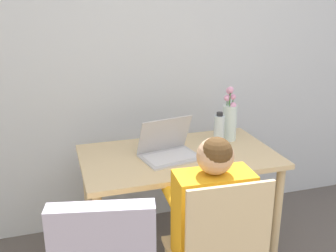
{
  "coord_description": "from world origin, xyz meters",
  "views": [
    {
      "loc": [
        -0.84,
        -0.4,
        1.63
      ],
      "look_at": [
        -0.21,
        1.64,
        0.91
      ],
      "focal_mm": 42.0,
      "sensor_mm": 36.0,
      "label": 1
    }
  ],
  "objects_px": {
    "laptop": "(168,148)",
    "water_bottle": "(219,130)",
    "person_seated": "(209,212)",
    "flower_vase": "(230,119)"
  },
  "relations": [
    {
      "from": "laptop",
      "to": "water_bottle",
      "type": "distance_m",
      "value": 0.36
    },
    {
      "from": "water_bottle",
      "to": "laptop",
      "type": "bearing_deg",
      "value": -168.25
    },
    {
      "from": "person_seated",
      "to": "laptop",
      "type": "distance_m",
      "value": 0.54
    },
    {
      "from": "person_seated",
      "to": "water_bottle",
      "type": "bearing_deg",
      "value": -114.69
    },
    {
      "from": "laptop",
      "to": "water_bottle",
      "type": "bearing_deg",
      "value": 0.31
    },
    {
      "from": "person_seated",
      "to": "flower_vase",
      "type": "xyz_separation_m",
      "value": [
        0.41,
        0.67,
        0.22
      ]
    },
    {
      "from": "laptop",
      "to": "flower_vase",
      "type": "xyz_separation_m",
      "value": [
        0.46,
        0.15,
        0.09
      ]
    },
    {
      "from": "flower_vase",
      "to": "water_bottle",
      "type": "relative_size",
      "value": 1.65
    },
    {
      "from": "laptop",
      "to": "water_bottle",
      "type": "xyz_separation_m",
      "value": [
        0.35,
        0.07,
        0.05
      ]
    },
    {
      "from": "person_seated",
      "to": "laptop",
      "type": "xyz_separation_m",
      "value": [
        -0.05,
        0.52,
        0.14
      ]
    }
  ]
}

